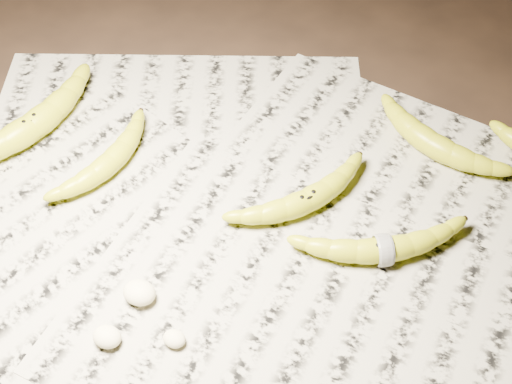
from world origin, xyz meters
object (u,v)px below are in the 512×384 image
at_px(banana_taped, 383,248).
at_px(banana_upper_a, 432,142).
at_px(banana_left_a, 30,125).
at_px(banana_center, 306,199).
at_px(banana_left_b, 110,160).

height_order(banana_taped, banana_upper_a, banana_upper_a).
distance_m(banana_left_a, banana_center, 0.40).
relative_size(banana_left_a, banana_left_b, 1.42).
bearing_deg(banana_left_b, banana_taped, -78.51).
xyz_separation_m(banana_taped, banana_upper_a, (0.01, 0.20, 0.00)).
height_order(banana_left_a, banana_left_b, banana_left_a).
xyz_separation_m(banana_center, banana_taped, (0.11, -0.03, -0.00)).
relative_size(banana_left_b, banana_taped, 0.84).
xyz_separation_m(banana_left_b, banana_taped, (0.38, 0.01, 0.00)).
bearing_deg(banana_left_b, banana_left_a, 96.79).
height_order(banana_left_a, banana_taped, banana_left_a).
xyz_separation_m(banana_center, banana_upper_a, (0.12, 0.17, 0.00)).
bearing_deg(banana_center, banana_left_b, 135.11).
bearing_deg(banana_center, banana_left_a, 131.01).
height_order(banana_left_b, banana_upper_a, banana_upper_a).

